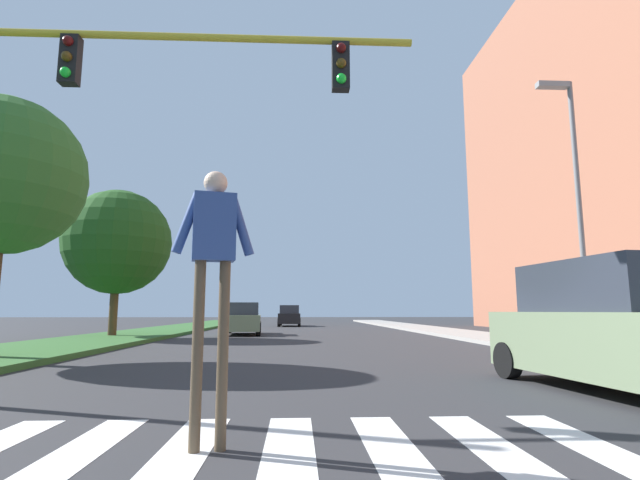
{
  "coord_description": "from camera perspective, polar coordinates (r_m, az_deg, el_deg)",
  "views": [
    {
      "loc": [
        0.06,
        2.37,
        1.2
      ],
      "look_at": [
        0.59,
        13.53,
        2.85
      ],
      "focal_mm": 27.01,
      "sensor_mm": 36.0,
      "label": 1
    }
  ],
  "objects": [
    {
      "name": "sedan_midblock",
      "position": [
        25.42,
        -9.11,
        -9.3
      ],
      "size": [
        2.11,
        4.5,
        1.62
      ],
      "color": "gray",
      "rests_on": "ground_plane"
    },
    {
      "name": "median_strip",
      "position": [
        26.77,
        -19.72,
        -10.34
      ],
      "size": [
        4.11,
        64.0,
        0.15
      ],
      "primitive_type": "cube",
      "color": "#2D5B28",
      "rests_on": "ground_plane"
    },
    {
      "name": "ground_plane",
      "position": [
        27.65,
        -2.91,
        -10.89
      ],
      "size": [
        140.0,
        140.0,
        0.0
      ],
      "primitive_type": "plane",
      "color": "#2D2D30"
    },
    {
      "name": "sidewalk_right",
      "position": [
        26.94,
        15.28,
        -10.51
      ],
      "size": [
        3.0,
        64.0,
        0.15
      ],
      "primitive_type": "cube",
      "color": "#9E9991",
      "rests_on": "ground_plane"
    },
    {
      "name": "pedestrian_performer",
      "position": [
        4.49,
        -12.54,
        -2.29
      ],
      "size": [
        0.75,
        0.32,
        2.49
      ],
      "color": "brown",
      "rests_on": "ground_plane"
    },
    {
      "name": "street_lamp_right",
      "position": [
        15.05,
        27.91,
        5.62
      ],
      "size": [
        1.02,
        0.24,
        7.5
      ],
      "color": "slate",
      "rests_on": "sidewalk_right"
    },
    {
      "name": "tree_mid",
      "position": [
        14.27,
        -33.52,
        6.36
      ],
      "size": [
        3.92,
        3.92,
        6.32
      ],
      "color": "#4C3823",
      "rests_on": "median_strip"
    },
    {
      "name": "sedan_distant",
      "position": [
        39.16,
        -3.64,
        -9.03
      ],
      "size": [
        1.77,
        4.36,
        1.66
      ],
      "color": "black",
      "rests_on": "ground_plane"
    },
    {
      "name": "crosswalk",
      "position": [
        4.71,
        -3.65,
        -23.08
      ],
      "size": [
        5.85,
        2.2,
        0.01
      ],
      "color": "silver",
      "rests_on": "ground_plane"
    },
    {
      "name": "suv_crossing",
      "position": [
        8.58,
        32.36,
        -8.92
      ],
      "size": [
        2.44,
        4.79,
        1.97
      ],
      "color": "gray",
      "rests_on": "ground_plane"
    },
    {
      "name": "tree_far",
      "position": [
        23.53,
        -22.85,
        -0.23
      ],
      "size": [
        4.7,
        4.7,
        6.49
      ],
      "color": "#4C3823",
      "rests_on": "median_strip"
    },
    {
      "name": "traffic_light_gantry",
      "position": [
        8.69,
        -28.37,
        13.67
      ],
      "size": [
        7.85,
        0.3,
        6.0
      ],
      "color": "gold",
      "rests_on": "median_strip"
    }
  ]
}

